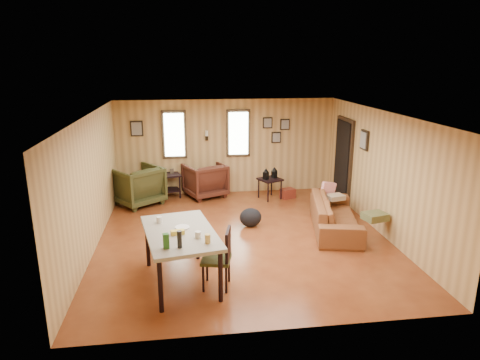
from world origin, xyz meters
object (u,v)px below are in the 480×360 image
object	(u,v)px
recliner_green	(138,184)
side_table	(270,178)
end_table	(168,181)
dining_table	(180,236)
recliner_brown	(205,178)
sofa	(335,210)

from	to	relation	value
recliner_green	side_table	distance (m)	3.19
recliner_green	side_table	xyz separation A→B (m)	(3.19, 0.01, 0.03)
end_table	dining_table	distance (m)	4.41
recliner_green	recliner_brown	bearing A→B (deg)	156.38
end_table	side_table	world-z (taller)	side_table
end_table	recliner_green	bearing A→B (deg)	-145.88
dining_table	recliner_green	bearing A→B (deg)	93.70
end_table	side_table	xyz separation A→B (m)	(2.50, -0.46, 0.13)
recliner_brown	side_table	world-z (taller)	recliner_brown
recliner_green	dining_table	world-z (taller)	dining_table
side_table	dining_table	world-z (taller)	dining_table
recliner_green	end_table	bearing A→B (deg)	176.35
recliner_green	dining_table	bearing A→B (deg)	66.72
end_table	dining_table	world-z (taller)	dining_table
recliner_brown	end_table	size ratio (longest dim) A/B	1.27
sofa	recliner_brown	bearing A→B (deg)	56.71
recliner_brown	side_table	xyz separation A→B (m)	(1.58, -0.40, 0.07)
sofa	side_table	world-z (taller)	sofa
recliner_green	dining_table	distance (m)	4.05
sofa	recliner_green	xyz separation A→B (m)	(-4.10, 2.15, 0.09)
end_table	dining_table	bearing A→B (deg)	-85.85
recliner_green	side_table	size ratio (longest dim) A/B	1.28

